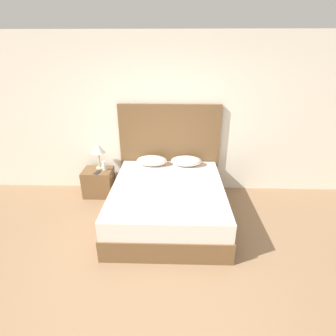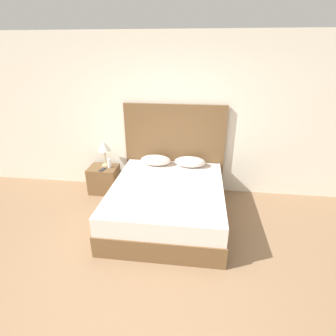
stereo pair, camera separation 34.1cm
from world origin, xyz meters
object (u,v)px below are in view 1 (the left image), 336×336
bed (168,203)px  phone_on_nightstand (97,172)px  table_lamp (98,149)px  nightstand (99,182)px  phone_on_bed (170,183)px

bed → phone_on_nightstand: bed is taller
bed → table_lamp: table_lamp is taller
table_lamp → nightstand: bearing=-110.7°
nightstand → phone_on_nightstand: bearing=-73.2°
bed → nightstand: bearing=149.9°
phone_on_bed → nightstand: 1.48m
phone_on_bed → table_lamp: 1.48m
nightstand → phone_on_nightstand: phone_on_nightstand is taller
bed → phone_on_bed: (0.03, 0.09, 0.30)m
phone_on_bed → bed: bearing=-107.0°
phone_on_bed → table_lamp: size_ratio=0.36×
nightstand → phone_on_nightstand: size_ratio=3.12×
nightstand → phone_on_nightstand: 0.27m
phone_on_bed → phone_on_nightstand: size_ratio=1.01×
bed → nightstand: size_ratio=3.78×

